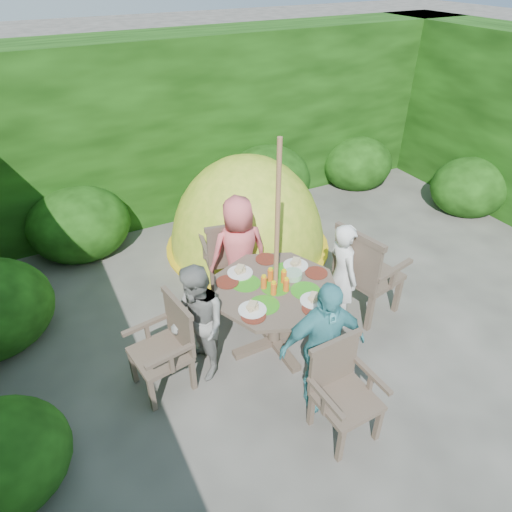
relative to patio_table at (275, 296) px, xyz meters
name	(u,v)px	position (x,y,z in m)	size (l,w,h in m)	color
ground	(370,353)	(0.79, -0.59, -0.62)	(60.00, 60.00, 0.00)	#413F3A
hedge_enclosure	(307,190)	(0.79, 0.74, 0.63)	(9.00, 9.00, 2.50)	black
patio_table	(275,296)	(0.00, 0.00, 0.00)	(1.26, 1.26, 0.88)	#46382E
parasol_pole	(276,255)	(0.00, 0.00, 0.48)	(0.04, 0.04, 2.20)	#95623B
garden_chair_right	(365,272)	(1.08, -0.02, -0.06)	(0.68, 0.73, 1.05)	#46382E
garden_chair_left	(167,345)	(-1.11, 0.01, -0.15)	(0.54, 0.59, 0.87)	#46382E
garden_chair_back	(227,253)	(-0.02, 1.10, -0.14)	(0.62, 0.57, 0.90)	#46382E
garden_chair_front	(342,389)	(-0.01, -1.11, -0.17)	(0.52, 0.47, 0.84)	#46382E
child_right	(342,275)	(0.80, 0.00, -0.02)	(0.44, 0.29, 1.20)	white
child_left	(198,324)	(-0.80, 0.00, -0.02)	(0.58, 0.45, 1.19)	gray
child_back	(239,252)	(-0.01, 0.80, 0.04)	(0.64, 0.42, 1.32)	#F16368
child_front	(323,347)	(0.00, -0.80, 0.03)	(0.76, 0.32, 1.30)	#4AA4AD
dome_tent	(248,246)	(0.60, 1.80, -0.62)	(2.22, 2.22, 2.54)	#8DB222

